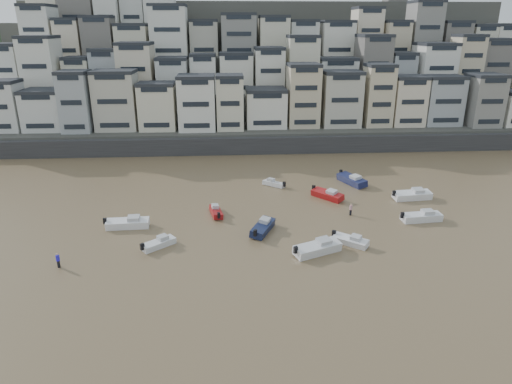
{
  "coord_description": "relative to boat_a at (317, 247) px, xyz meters",
  "views": [
    {
      "loc": [
        2.51,
        -28.19,
        25.29
      ],
      "look_at": [
        6.37,
        30.0,
        4.0
      ],
      "focal_mm": 32.0,
      "sensor_mm": 36.0,
      "label": 1
    }
  ],
  "objects": [
    {
      "name": "boat_f",
      "position": [
        -12.11,
        12.53,
        -0.25
      ],
      "size": [
        2.33,
        4.77,
        1.25
      ],
      "primitive_type": null,
      "rotation": [
        0.0,
        0.0,
        1.76
      ],
      "color": "maroon",
      "rests_on": "ground"
    },
    {
      "name": "boat_g",
      "position": [
        18.09,
        16.71,
        0.0
      ],
      "size": [
        6.64,
        2.77,
        1.76
      ],
      "primitive_type": null,
      "rotation": [
        0.0,
        0.0,
        0.1
      ],
      "color": "white",
      "rests_on": "ground"
    },
    {
      "name": "boat_i",
      "position": [
        10.7,
        24.63,
        0.03
      ],
      "size": [
        4.57,
        6.99,
        1.82
      ],
      "primitive_type": null,
      "rotation": [
        0.0,
        0.0,
        -1.18
      ],
      "color": "#151B43",
      "rests_on": "ground"
    },
    {
      "name": "ground",
      "position": [
        -12.91,
        -19.35,
        -0.88
      ],
      "size": [
        400.0,
        400.0,
        0.0
      ],
      "primitive_type": "plane",
      "color": "brown",
      "rests_on": "ground"
    },
    {
      "name": "boat_j",
      "position": [
        -18.92,
        2.89,
        -0.24
      ],
      "size": [
        4.56,
        4.18,
        1.27
      ],
      "primitive_type": null,
      "rotation": [
        0.0,
        0.0,
        0.7
      ],
      "color": "silver",
      "rests_on": "ground"
    },
    {
      "name": "person_pink",
      "position": [
        6.94,
        11.13,
        -0.01
      ],
      "size": [
        0.44,
        0.44,
        1.74
      ],
      "primitive_type": null,
      "color": "#BE8693",
      "rests_on": "ground"
    },
    {
      "name": "hillside",
      "position": [
        1.82,
        85.49,
        12.13
      ],
      "size": [
        141.04,
        66.0,
        50.0
      ],
      "color": "#4C4C47",
      "rests_on": "ground"
    },
    {
      "name": "boat_a",
      "position": [
        0.0,
        0.0,
        0.0
      ],
      "size": [
        6.73,
        4.49,
        1.75
      ],
      "primitive_type": null,
      "rotation": [
        0.0,
        0.0,
        0.41
      ],
      "color": "silver",
      "rests_on": "ground"
    },
    {
      "name": "boat_e",
      "position": [
        5.05,
        17.91,
        -0.09
      ],
      "size": [
        5.2,
        5.63,
        1.58
      ],
      "primitive_type": null,
      "rotation": [
        0.0,
        0.0,
        -0.86
      ],
      "color": "maroon",
      "rests_on": "ground"
    },
    {
      "name": "boat_h",
      "position": [
        -2.63,
        24.35,
        -0.29
      ],
      "size": [
        4.23,
        3.8,
        1.17
      ],
      "primitive_type": null,
      "rotation": [
        0.0,
        0.0,
        2.46
      ],
      "color": "silver",
      "rests_on": "ground"
    },
    {
      "name": "boat_c",
      "position": [
        -5.94,
        6.41,
        -0.07
      ],
      "size": [
        4.17,
        6.17,
        1.61
      ],
      "primitive_type": null,
      "rotation": [
        0.0,
        0.0,
        1.15
      ],
      "color": "#131C3D",
      "rests_on": "ground"
    },
    {
      "name": "boat_b",
      "position": [
        4.5,
        1.97,
        -0.22
      ],
      "size": [
        4.7,
        4.24,
        1.31
      ],
      "primitive_type": null,
      "rotation": [
        0.0,
        0.0,
        -0.68
      ],
      "color": "silver",
      "rests_on": "ground"
    },
    {
      "name": "person_blue",
      "position": [
        -29.34,
        -1.37,
        -0.01
      ],
      "size": [
        0.44,
        0.44,
        1.74
      ],
      "primitive_type": null,
      "color": "#261DDB",
      "rests_on": "ground"
    },
    {
      "name": "harbor_wall",
      "position": [
        -2.91,
        45.65,
        0.87
      ],
      "size": [
        140.0,
        3.0,
        3.5
      ],
      "primitive_type": "cube",
      "color": "#38383A",
      "rests_on": "ground"
    },
    {
      "name": "boat_d",
      "position": [
        16.15,
        8.52,
        -0.05
      ],
      "size": [
        6.19,
        2.52,
        1.65
      ],
      "primitive_type": null,
      "rotation": [
        0.0,
        0.0,
        0.09
      ],
      "color": "silver",
      "rests_on": "ground"
    },
    {
      "name": "boat_k",
      "position": [
        -23.76,
        8.9,
        -0.04
      ],
      "size": [
        6.19,
        2.27,
        1.67
      ],
      "primitive_type": null,
      "rotation": [
        0.0,
        0.0,
        0.04
      ],
      "color": "silver",
      "rests_on": "ground"
    }
  ]
}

